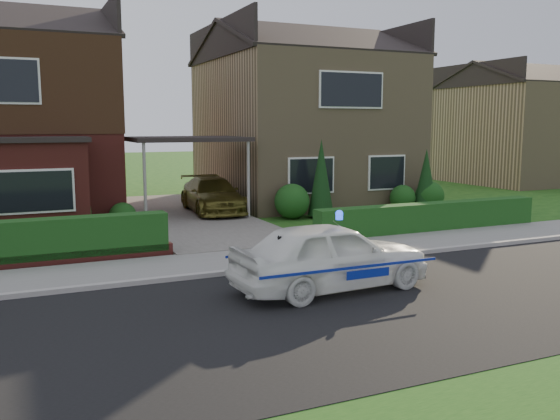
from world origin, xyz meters
TOP-DOWN VIEW (x-y plane):
  - ground at (0.00, 0.00)m, footprint 120.00×120.00m
  - road at (0.00, 0.00)m, footprint 60.00×6.00m
  - kerb at (0.00, 3.05)m, footprint 60.00×0.16m
  - sidewalk at (0.00, 4.10)m, footprint 60.00×2.00m
  - driveway at (0.00, 11.00)m, footprint 3.80×12.00m
  - house_right at (5.80, 13.99)m, footprint 7.50×8.06m
  - carport_link at (0.00, 10.95)m, footprint 3.80×3.00m
  - hedge_right at (5.80, 5.35)m, footprint 7.50×0.55m
  - shrub_left_mid at (-4.00, 9.30)m, footprint 1.32×1.32m
  - shrub_left_near at (-2.40, 9.60)m, footprint 0.84×0.84m
  - shrub_right_near at (3.20, 9.40)m, footprint 1.20×1.20m
  - shrub_right_mid at (7.80, 9.50)m, footprint 0.96×0.96m
  - shrub_right_far at (8.80, 9.20)m, footprint 1.08×1.08m
  - conifer_a at (4.20, 9.20)m, footprint 0.90×0.90m
  - conifer_b at (8.60, 9.20)m, footprint 0.90×0.90m
  - neighbour_right at (20.00, 16.00)m, footprint 6.50×7.00m
  - police_car at (0.16, 1.20)m, footprint 3.63×4.04m
  - driveway_car at (1.00, 11.34)m, footprint 1.93×4.23m
  - potted_plant_a at (-5.32, 7.85)m, footprint 0.44×0.37m

SIDE VIEW (x-z plane):
  - ground at x=0.00m, z-range 0.00..0.00m
  - road at x=0.00m, z-range -0.01..0.01m
  - hedge_right at x=5.80m, z-range -0.40..0.40m
  - sidewalk at x=0.00m, z-range 0.00..0.10m
  - kerb at x=0.00m, z-range 0.00..0.12m
  - driveway at x=0.00m, z-range 0.00..0.12m
  - potted_plant_a at x=-5.32m, z-range 0.00..0.71m
  - shrub_left_near at x=-2.40m, z-range 0.00..0.84m
  - shrub_right_mid at x=7.80m, z-range 0.00..0.96m
  - shrub_right_far at x=8.80m, z-range 0.00..1.08m
  - shrub_right_near at x=3.20m, z-range 0.00..1.20m
  - shrub_left_mid at x=-4.00m, z-range 0.00..1.32m
  - police_car at x=0.16m, z-range -0.08..1.43m
  - driveway_car at x=1.00m, z-range 0.12..1.32m
  - conifer_b at x=8.60m, z-range 0.00..2.20m
  - conifer_a at x=4.20m, z-range 0.00..2.60m
  - neighbour_right at x=20.00m, z-range 0.00..5.20m
  - carport_link at x=0.00m, z-range 1.27..4.04m
  - house_right at x=5.80m, z-range 0.04..7.29m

